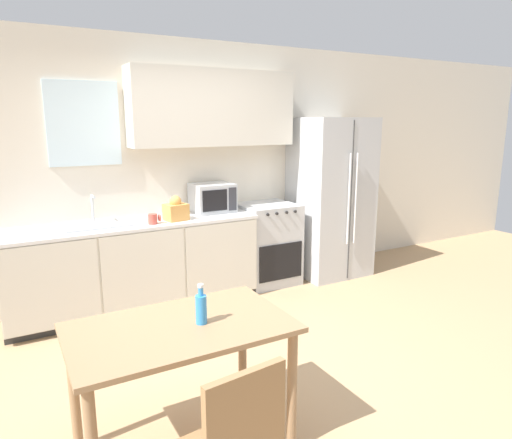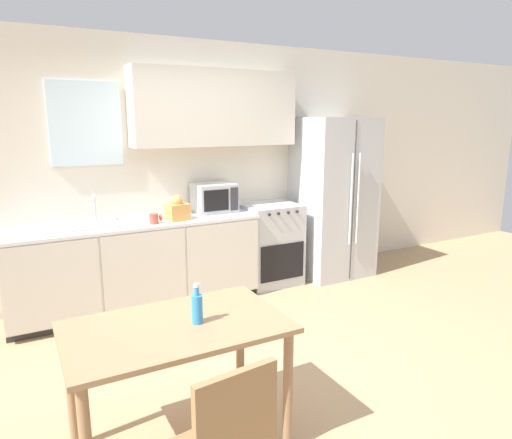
{
  "view_description": "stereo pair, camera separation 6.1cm",
  "coord_description": "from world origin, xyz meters",
  "px_view_note": "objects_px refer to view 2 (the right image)",
  "views": [
    {
      "loc": [
        -1.38,
        -2.79,
        1.87
      ],
      "look_at": [
        0.44,
        0.48,
        1.05
      ],
      "focal_mm": 32.0,
      "sensor_mm": 36.0,
      "label": 1
    },
    {
      "loc": [
        -1.33,
        -2.82,
        1.87
      ],
      "look_at": [
        0.44,
        0.48,
        1.05
      ],
      "focal_mm": 32.0,
      "sensor_mm": 36.0,
      "label": 2
    }
  ],
  "objects_px": {
    "coffee_mug": "(155,218)",
    "refrigerator": "(333,198)",
    "drink_bottle": "(197,307)",
    "oven_range": "(269,244)",
    "dining_table": "(177,344)",
    "microwave": "(214,197)"
  },
  "relations": [
    {
      "from": "oven_range",
      "to": "drink_bottle",
      "type": "relative_size",
      "value": 4.1
    },
    {
      "from": "refrigerator",
      "to": "drink_bottle",
      "type": "xyz_separation_m",
      "value": [
        -2.58,
        -2.15,
        -0.09
      ]
    },
    {
      "from": "coffee_mug",
      "to": "microwave",
      "type": "bearing_deg",
      "value": 20.72
    },
    {
      "from": "coffee_mug",
      "to": "drink_bottle",
      "type": "bearing_deg",
      "value": -99.76
    },
    {
      "from": "refrigerator",
      "to": "coffee_mug",
      "type": "height_order",
      "value": "refrigerator"
    },
    {
      "from": "oven_range",
      "to": "dining_table",
      "type": "distance_m",
      "value": 2.86
    },
    {
      "from": "microwave",
      "to": "dining_table",
      "type": "xyz_separation_m",
      "value": [
        -1.2,
        -2.27,
        -0.39
      ]
    },
    {
      "from": "oven_range",
      "to": "drink_bottle",
      "type": "height_order",
      "value": "drink_bottle"
    },
    {
      "from": "oven_range",
      "to": "coffee_mug",
      "type": "distance_m",
      "value": 1.48
    },
    {
      "from": "microwave",
      "to": "coffee_mug",
      "type": "height_order",
      "value": "microwave"
    },
    {
      "from": "dining_table",
      "to": "drink_bottle",
      "type": "height_order",
      "value": "drink_bottle"
    },
    {
      "from": "dining_table",
      "to": "refrigerator",
      "type": "bearing_deg",
      "value": 38.16
    },
    {
      "from": "oven_range",
      "to": "coffee_mug",
      "type": "bearing_deg",
      "value": -171.99
    },
    {
      "from": "coffee_mug",
      "to": "oven_range",
      "type": "bearing_deg",
      "value": 8.01
    },
    {
      "from": "coffee_mug",
      "to": "drink_bottle",
      "type": "xyz_separation_m",
      "value": [
        -0.35,
        -2.02,
        -0.08
      ]
    },
    {
      "from": "microwave",
      "to": "drink_bottle",
      "type": "height_order",
      "value": "microwave"
    },
    {
      "from": "oven_range",
      "to": "drink_bottle",
      "type": "xyz_separation_m",
      "value": [
        -1.73,
        -2.22,
        0.4
      ]
    },
    {
      "from": "microwave",
      "to": "dining_table",
      "type": "bearing_deg",
      "value": -117.88
    },
    {
      "from": "refrigerator",
      "to": "coffee_mug",
      "type": "relative_size",
      "value": 15.6
    },
    {
      "from": "refrigerator",
      "to": "coffee_mug",
      "type": "xyz_separation_m",
      "value": [
        -2.23,
        -0.13,
        -0.01
      ]
    },
    {
      "from": "coffee_mug",
      "to": "refrigerator",
      "type": "bearing_deg",
      "value": 3.26
    },
    {
      "from": "coffee_mug",
      "to": "dining_table",
      "type": "height_order",
      "value": "coffee_mug"
    }
  ]
}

